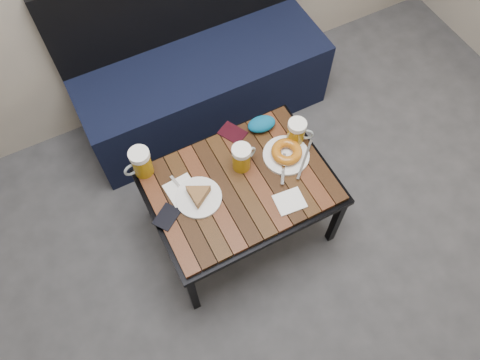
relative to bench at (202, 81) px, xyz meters
name	(u,v)px	position (x,y,z in m)	size (l,w,h in m)	color
room_shell	(368,31)	(-0.16, -1.26, 1.48)	(4.00, 4.00, 4.00)	gray
bench	(202,81)	(0.00, 0.00, 0.00)	(1.40, 0.50, 0.95)	black
cafe_table	(240,188)	(-0.17, -0.79, 0.16)	(0.84, 0.62, 0.47)	black
beer_mug_left	(141,162)	(-0.53, -0.53, 0.28)	(0.14, 0.10, 0.15)	#9C700C
beer_mug_centre	(242,157)	(-0.11, -0.72, 0.27)	(0.13, 0.10, 0.14)	#9C700C
beer_mug_right	(297,132)	(0.17, -0.71, 0.27)	(0.13, 0.11, 0.14)	#9C700C
plate_pie	(198,196)	(-0.36, -0.78, 0.22)	(0.21, 0.21, 0.06)	white
plate_bagel	(286,153)	(0.09, -0.77, 0.22)	(0.26, 0.25, 0.06)	white
napkin_left	(182,190)	(-0.42, -0.71, 0.20)	(0.14, 0.17, 0.01)	white
napkin_right	(290,201)	(-0.01, -0.98, 0.20)	(0.14, 0.12, 0.01)	white
passport_navy	(167,217)	(-0.53, -0.80, 0.20)	(0.08, 0.12, 0.01)	black
passport_burgundy	(233,133)	(-0.07, -0.53, 0.20)	(0.09, 0.12, 0.01)	black
knit_pouch	(262,124)	(0.07, -0.57, 0.23)	(0.14, 0.09, 0.06)	navy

